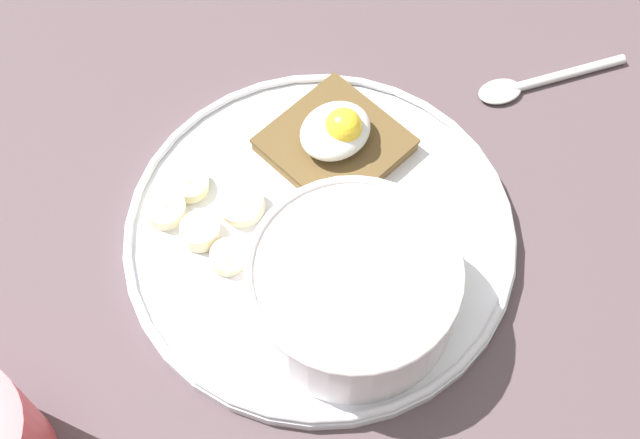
% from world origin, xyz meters
% --- Properties ---
extents(ground_plane, '(1.20, 1.20, 0.02)m').
position_xyz_m(ground_plane, '(0.00, 0.00, 0.01)').
color(ground_plane, '#514147').
rests_on(ground_plane, ground).
extents(plate, '(0.29, 0.29, 0.02)m').
position_xyz_m(plate, '(0.00, 0.00, 0.03)').
color(plate, white).
rests_on(plate, ground_plane).
extents(oatmeal_bowl, '(0.14, 0.14, 0.06)m').
position_xyz_m(oatmeal_bowl, '(-0.02, -0.06, 0.06)').
color(oatmeal_bowl, white).
rests_on(oatmeal_bowl, plate).
extents(toast_slice, '(0.10, 0.10, 0.01)m').
position_xyz_m(toast_slice, '(0.06, 0.05, 0.04)').
color(toast_slice, brown).
rests_on(toast_slice, plate).
extents(poached_egg, '(0.06, 0.05, 0.03)m').
position_xyz_m(poached_egg, '(0.06, 0.04, 0.06)').
color(poached_egg, white).
rests_on(poached_egg, toast_slice).
extents(banana_slice_front, '(0.04, 0.04, 0.02)m').
position_xyz_m(banana_slice_front, '(-0.07, 0.06, 0.04)').
color(banana_slice_front, '#F5E7BF').
rests_on(banana_slice_front, plate).
extents(banana_slice_left, '(0.04, 0.04, 0.01)m').
position_xyz_m(banana_slice_left, '(-0.07, 0.09, 0.04)').
color(banana_slice_left, '#F9ECBF').
rests_on(banana_slice_left, plate).
extents(banana_slice_back, '(0.04, 0.04, 0.02)m').
position_xyz_m(banana_slice_back, '(-0.03, 0.05, 0.04)').
color(banana_slice_back, beige).
rests_on(banana_slice_back, plate).
extents(banana_slice_right, '(0.04, 0.04, 0.01)m').
position_xyz_m(banana_slice_right, '(-0.05, 0.09, 0.04)').
color(banana_slice_right, beige).
rests_on(banana_slice_right, plate).
extents(banana_slice_inner, '(0.04, 0.04, 0.01)m').
position_xyz_m(banana_slice_inner, '(-0.06, 0.03, 0.04)').
color(banana_slice_inner, beige).
rests_on(banana_slice_inner, plate).
extents(spoon, '(0.12, 0.07, 0.01)m').
position_xyz_m(spoon, '(0.22, -0.01, 0.02)').
color(spoon, silver).
rests_on(spoon, ground_plane).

